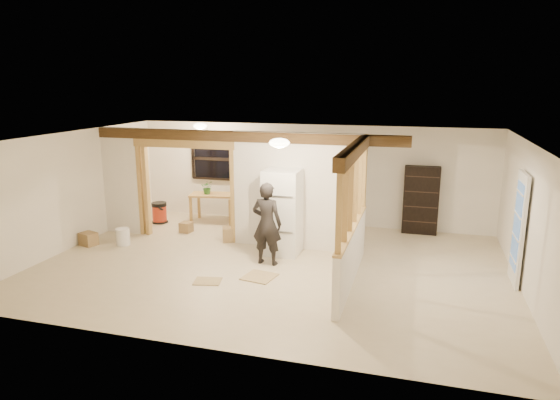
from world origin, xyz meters
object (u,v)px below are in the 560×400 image
(refrigerator, at_px, (283,212))
(bookshelf, at_px, (421,200))
(shop_vac, at_px, (159,212))
(work_table, at_px, (214,208))
(woman, at_px, (267,224))

(refrigerator, height_order, bookshelf, refrigerator)
(shop_vac, distance_m, bookshelf, 6.49)
(refrigerator, distance_m, bookshelf, 3.56)
(shop_vac, bearing_deg, work_table, 19.61)
(woman, bearing_deg, shop_vac, -26.56)
(work_table, relative_size, bookshelf, 0.73)
(woman, relative_size, work_table, 1.40)
(refrigerator, xyz_separation_m, bookshelf, (2.75, 2.26, -0.08))
(woman, xyz_separation_m, work_table, (-2.22, 2.54, -0.45))
(refrigerator, relative_size, bookshelf, 1.10)
(woman, xyz_separation_m, bookshelf, (2.87, 2.96, -0.02))
(shop_vac, xyz_separation_m, bookshelf, (6.40, 0.89, 0.54))
(shop_vac, relative_size, bookshelf, 0.34)
(shop_vac, bearing_deg, woman, -30.42)
(refrigerator, bearing_deg, bookshelf, 39.42)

